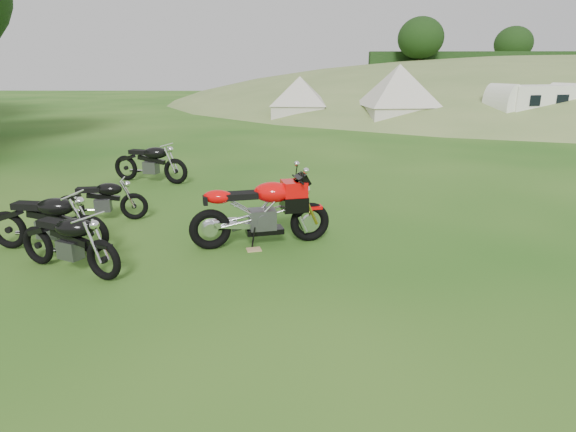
# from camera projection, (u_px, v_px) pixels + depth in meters

# --- Properties ---
(ground) EXTENTS (120.00, 120.00, 0.00)m
(ground) POSITION_uv_depth(u_px,v_px,m) (311.00, 291.00, 6.42)
(ground) COLOR #184F11
(ground) RESTS_ON ground
(hillside) EXTENTS (80.00, 64.00, 8.00)m
(hillside) POSITION_uv_depth(u_px,v_px,m) (564.00, 101.00, 44.04)
(hillside) COLOR olive
(hillside) RESTS_ON ground
(hedgerow) EXTENTS (36.00, 1.20, 8.60)m
(hedgerow) POSITION_uv_depth(u_px,v_px,m) (564.00, 101.00, 44.04)
(hedgerow) COLOR black
(hedgerow) RESTS_ON ground
(sport_motorcycle) EXTENTS (2.32, 1.13, 1.35)m
(sport_motorcycle) POSITION_uv_depth(u_px,v_px,m) (261.00, 206.00, 7.92)
(sport_motorcycle) COLOR red
(sport_motorcycle) RESTS_ON ground
(plywood_board) EXTENTS (0.27, 0.24, 0.02)m
(plywood_board) POSITION_uv_depth(u_px,v_px,m) (254.00, 250.00, 7.87)
(plywood_board) COLOR tan
(plywood_board) RESTS_ON ground
(vintage_moto_a) EXTENTS (1.87, 1.16, 0.98)m
(vintage_moto_a) POSITION_uv_depth(u_px,v_px,m) (68.00, 240.00, 6.89)
(vintage_moto_a) COLOR black
(vintage_moto_a) RESTS_ON ground
(vintage_moto_b) EXTENTS (2.03, 0.69, 1.05)m
(vintage_moto_b) POSITION_uv_depth(u_px,v_px,m) (47.00, 220.00, 7.69)
(vintage_moto_b) COLOR black
(vintage_moto_b) RESTS_ON ground
(vintage_moto_c) EXTENTS (1.71, 0.66, 0.88)m
(vintage_moto_c) POSITION_uv_depth(u_px,v_px,m) (101.00, 199.00, 9.26)
(vintage_moto_c) COLOR black
(vintage_moto_c) RESTS_ON ground
(vintage_moto_d) EXTENTS (2.11, 1.01, 1.08)m
(vintage_moto_d) POSITION_uv_depth(u_px,v_px,m) (150.00, 162.00, 12.41)
(vintage_moto_d) COLOR black
(vintage_moto_d) RESTS_ON ground
(tent_left) EXTENTS (3.11, 3.11, 2.51)m
(tent_left) POSITION_uv_depth(u_px,v_px,m) (300.00, 98.00, 27.07)
(tent_left) COLOR beige
(tent_left) RESTS_ON ground
(tent_mid) EXTENTS (3.75, 3.75, 2.89)m
(tent_mid) POSITION_uv_depth(u_px,v_px,m) (398.00, 97.00, 24.65)
(tent_mid) COLOR beige
(tent_mid) RESTS_ON ground
(tent_right) EXTENTS (3.18, 3.18, 2.25)m
(tent_right) POSITION_uv_depth(u_px,v_px,m) (502.00, 105.00, 23.91)
(tent_right) COLOR white
(tent_right) RESTS_ON ground
(caravan) EXTENTS (4.96, 3.37, 2.13)m
(caravan) POSITION_uv_depth(u_px,v_px,m) (533.00, 107.00, 23.03)
(caravan) COLOR white
(caravan) RESTS_ON ground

